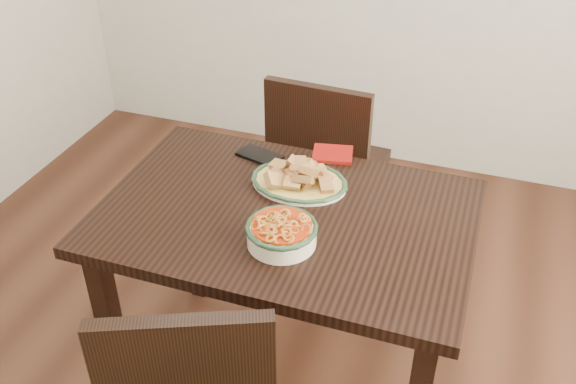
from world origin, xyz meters
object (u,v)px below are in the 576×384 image
(smartphone, at_px, (260,156))
(dining_table, at_px, (286,239))
(chair_far, at_px, (325,162))
(noodle_bowl, at_px, (282,231))
(fish_plate, at_px, (299,173))

(smartphone, bearing_deg, dining_table, -39.68)
(chair_far, bearing_deg, noodle_bowl, 101.05)
(noodle_bowl, height_order, smartphone, noodle_bowl)
(dining_table, distance_m, chair_far, 0.72)
(dining_table, height_order, smartphone, smartphone)
(dining_table, xyz_separation_m, chair_far, (-0.07, 0.70, -0.14))
(noodle_bowl, distance_m, smartphone, 0.48)
(dining_table, distance_m, noodle_bowl, 0.21)
(fish_plate, xyz_separation_m, smartphone, (-0.18, 0.12, -0.04))
(noodle_bowl, bearing_deg, dining_table, 104.75)
(chair_far, height_order, smartphone, chair_far)
(chair_far, distance_m, noodle_bowl, 0.90)
(chair_far, distance_m, fish_plate, 0.63)
(noodle_bowl, bearing_deg, chair_far, 97.64)
(dining_table, xyz_separation_m, fish_plate, (-0.01, 0.15, 0.15))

